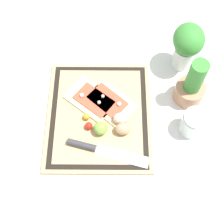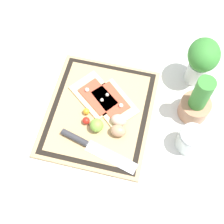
{
  "view_description": "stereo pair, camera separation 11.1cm",
  "coord_description": "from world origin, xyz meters",
  "px_view_note": "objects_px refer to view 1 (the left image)",
  "views": [
    {
      "loc": [
        0.49,
        0.05,
        1.03
      ],
      "look_at": [
        0.0,
        0.05,
        0.04
      ],
      "focal_mm": 50.0,
      "sensor_mm": 36.0,
      "label": 1
    },
    {
      "loc": [
        0.48,
        0.16,
        1.03
      ],
      "look_at": [
        0.0,
        0.05,
        0.04
      ],
      "focal_mm": 50.0,
      "sensor_mm": 36.0,
      "label": 2
    }
  ],
  "objects_px": {
    "egg_pink": "(121,119)",
    "herb_glass": "(187,45)",
    "lime": "(100,128)",
    "cherry_tomato_red": "(89,126)",
    "pizza_slice_far": "(110,103)",
    "pizza_slice_near": "(92,99)",
    "knife": "(94,148)",
    "cherry_tomato_yellow": "(86,117)",
    "sauce_jar": "(193,123)",
    "egg_brown": "(123,129)",
    "herb_pot": "(191,87)"
  },
  "relations": [
    {
      "from": "egg_pink",
      "to": "herb_glass",
      "type": "height_order",
      "value": "herb_glass"
    },
    {
      "from": "lime",
      "to": "cherry_tomato_red",
      "type": "distance_m",
      "value": 0.05
    },
    {
      "from": "pizza_slice_far",
      "to": "egg_pink",
      "type": "xyz_separation_m",
      "value": [
        0.07,
        0.04,
        0.02
      ]
    },
    {
      "from": "herb_glass",
      "to": "pizza_slice_near",
      "type": "bearing_deg",
      "value": -63.2
    },
    {
      "from": "pizza_slice_far",
      "to": "egg_pink",
      "type": "relative_size",
      "value": 3.83
    },
    {
      "from": "knife",
      "to": "cherry_tomato_red",
      "type": "bearing_deg",
      "value": -165.07
    },
    {
      "from": "cherry_tomato_yellow",
      "to": "sauce_jar",
      "type": "distance_m",
      "value": 0.37
    },
    {
      "from": "pizza_slice_far",
      "to": "egg_pink",
      "type": "height_order",
      "value": "egg_pink"
    },
    {
      "from": "knife",
      "to": "lime",
      "type": "relative_size",
      "value": 5.87
    },
    {
      "from": "knife",
      "to": "herb_glass",
      "type": "distance_m",
      "value": 0.5
    },
    {
      "from": "sauce_jar",
      "to": "cherry_tomato_yellow",
      "type": "bearing_deg",
      "value": -94.35
    },
    {
      "from": "cherry_tomato_red",
      "to": "cherry_tomato_yellow",
      "type": "bearing_deg",
      "value": -164.88
    },
    {
      "from": "egg_pink",
      "to": "knife",
      "type": "bearing_deg",
      "value": -40.39
    },
    {
      "from": "cherry_tomato_yellow",
      "to": "herb_glass",
      "type": "height_order",
      "value": "herb_glass"
    },
    {
      "from": "lime",
      "to": "egg_brown",
      "type": "bearing_deg",
      "value": 89.06
    },
    {
      "from": "pizza_slice_far",
      "to": "knife",
      "type": "bearing_deg",
      "value": -15.76
    },
    {
      "from": "knife",
      "to": "herb_pot",
      "type": "relative_size",
      "value": 1.36
    },
    {
      "from": "egg_brown",
      "to": "lime",
      "type": "bearing_deg",
      "value": -90.94
    },
    {
      "from": "herb_pot",
      "to": "knife",
      "type": "bearing_deg",
      "value": -57.56
    },
    {
      "from": "pizza_slice_near",
      "to": "pizza_slice_far",
      "type": "height_order",
      "value": "same"
    },
    {
      "from": "lime",
      "to": "herb_glass",
      "type": "relative_size",
      "value": 0.24
    },
    {
      "from": "knife",
      "to": "cherry_tomato_red",
      "type": "xyz_separation_m",
      "value": [
        -0.08,
        -0.02,
        0.01
      ]
    },
    {
      "from": "egg_brown",
      "to": "egg_pink",
      "type": "distance_m",
      "value": 0.04
    },
    {
      "from": "herb_glass",
      "to": "pizza_slice_far",
      "type": "bearing_deg",
      "value": -55.93
    },
    {
      "from": "egg_pink",
      "to": "herb_glass",
      "type": "relative_size",
      "value": 0.27
    },
    {
      "from": "pizza_slice_near",
      "to": "lime",
      "type": "bearing_deg",
      "value": 16.03
    },
    {
      "from": "lime",
      "to": "cherry_tomato_yellow",
      "type": "height_order",
      "value": "lime"
    },
    {
      "from": "pizza_slice_far",
      "to": "sauce_jar",
      "type": "relative_size",
      "value": 2.24
    },
    {
      "from": "pizza_slice_near",
      "to": "herb_glass",
      "type": "distance_m",
      "value": 0.4
    },
    {
      "from": "egg_brown",
      "to": "egg_pink",
      "type": "xyz_separation_m",
      "value": [
        -0.04,
        -0.01,
        0.0
      ]
    },
    {
      "from": "pizza_slice_far",
      "to": "cherry_tomato_yellow",
      "type": "xyz_separation_m",
      "value": [
        0.06,
        -0.08,
        0.01
      ]
    },
    {
      "from": "egg_brown",
      "to": "lime",
      "type": "distance_m",
      "value": 0.08
    },
    {
      "from": "cherry_tomato_yellow",
      "to": "herb_glass",
      "type": "bearing_deg",
      "value": 124.71
    },
    {
      "from": "cherry_tomato_red",
      "to": "knife",
      "type": "bearing_deg",
      "value": 14.93
    },
    {
      "from": "egg_brown",
      "to": "cherry_tomato_yellow",
      "type": "distance_m",
      "value": 0.14
    },
    {
      "from": "cherry_tomato_red",
      "to": "herb_glass",
      "type": "relative_size",
      "value": 0.13
    },
    {
      "from": "pizza_slice_far",
      "to": "egg_pink",
      "type": "bearing_deg",
      "value": 28.94
    },
    {
      "from": "egg_pink",
      "to": "sauce_jar",
      "type": "height_order",
      "value": "sauce_jar"
    },
    {
      "from": "knife",
      "to": "lime",
      "type": "xyz_separation_m",
      "value": [
        -0.07,
        0.02,
        0.02
      ]
    },
    {
      "from": "knife",
      "to": "sauce_jar",
      "type": "distance_m",
      "value": 0.35
    },
    {
      "from": "cherry_tomato_yellow",
      "to": "herb_glass",
      "type": "xyz_separation_m",
      "value": [
        -0.25,
        0.36,
        0.09
      ]
    },
    {
      "from": "pizza_slice_near",
      "to": "egg_pink",
      "type": "xyz_separation_m",
      "value": [
        0.09,
        0.11,
        0.02
      ]
    },
    {
      "from": "herb_pot",
      "to": "lime",
      "type": "bearing_deg",
      "value": -65.08
    },
    {
      "from": "egg_pink",
      "to": "sauce_jar",
      "type": "relative_size",
      "value": 0.58
    },
    {
      "from": "pizza_slice_far",
      "to": "knife",
      "type": "distance_m",
      "value": 0.18
    },
    {
      "from": "pizza_slice_far",
      "to": "herb_pot",
      "type": "bearing_deg",
      "value": 97.74
    },
    {
      "from": "pizza_slice_near",
      "to": "knife",
      "type": "xyz_separation_m",
      "value": [
        0.19,
        0.02,
        0.0
      ]
    },
    {
      "from": "lime",
      "to": "cherry_tomato_red",
      "type": "xyz_separation_m",
      "value": [
        -0.01,
        -0.04,
        -0.01
      ]
    },
    {
      "from": "lime",
      "to": "sauce_jar",
      "type": "distance_m",
      "value": 0.32
    },
    {
      "from": "pizza_slice_near",
      "to": "sauce_jar",
      "type": "relative_size",
      "value": 2.27
    }
  ]
}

